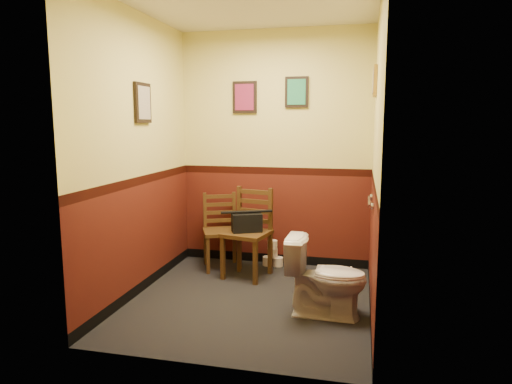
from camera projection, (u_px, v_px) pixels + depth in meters
floor at (250, 300)px, 4.31m from camera, size 2.20×2.40×0.00m
ceiling at (249, 0)px, 3.90m from camera, size 2.20×2.40×0.00m
wall_back at (275, 150)px, 5.26m from camera, size 2.20×0.00×2.70m
wall_front at (205, 172)px, 2.95m from camera, size 2.20×0.00×2.70m
wall_left at (138, 156)px, 4.35m from camera, size 0.00×2.40×2.70m
wall_right at (376, 160)px, 3.86m from camera, size 0.00×2.40×2.70m
grab_bar at (370, 201)px, 4.17m from camera, size 0.05×0.56×0.06m
framed_print_back_a at (245, 97)px, 5.23m from camera, size 0.28×0.04×0.36m
framed_print_back_b at (297, 92)px, 5.08m from camera, size 0.26×0.04×0.34m
framed_print_left at (143, 103)px, 4.37m from camera, size 0.04×0.30×0.38m
framed_print_right at (375, 81)px, 4.33m from camera, size 0.04×0.34×0.28m
toilet at (326, 278)px, 3.93m from camera, size 0.71×0.41×0.68m
toilet_brush at (350, 303)px, 4.07m from camera, size 0.11×0.11×0.41m
chair_left at (221, 231)px, 5.24m from camera, size 0.53×0.53×0.86m
chair_right at (249, 233)px, 4.95m from camera, size 0.53×0.53×0.96m
handbag at (247, 222)px, 4.89m from camera, size 0.35×0.27×0.23m
tp_stack at (273, 255)px, 5.32m from camera, size 0.24×0.15×0.31m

